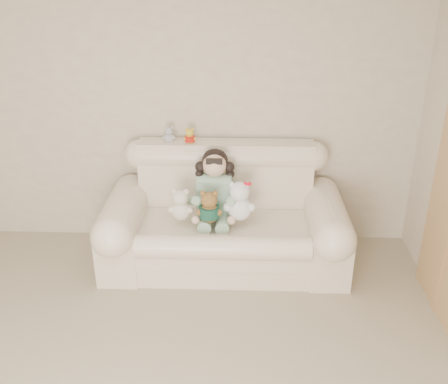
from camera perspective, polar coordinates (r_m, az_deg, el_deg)
The scene contains 8 objects.
wall_back at distance 4.67m, azimuth -6.26°, elevation 9.36°, with size 4.50×4.50×0.00m, color beige.
sofa at distance 4.44m, azimuth 0.04°, elevation -2.21°, with size 2.10×0.95×1.03m, color #FFE7CD, non-canonical shape.
seated_child at distance 4.42m, azimuth -1.02°, elevation 0.84°, with size 0.38×0.47×0.63m, color #29733C, non-canonical shape.
brown_teddy at distance 4.23m, azimuth -1.65°, elevation -1.31°, with size 0.22×0.17×0.34m, color brown, non-canonical shape.
white_cat at distance 4.26m, azimuth 1.73°, elevation -0.53°, with size 0.27×0.21×0.42m, color white, non-canonical shape.
cream_teddy at distance 4.29m, azimuth -4.84°, elevation -1.08°, with size 0.21×0.16×0.33m, color silver, non-canonical shape.
yellow_mini_bear at distance 4.55m, azimuth -3.81°, elevation 6.36°, with size 0.11×0.09×0.17m, color yellow, non-canonical shape.
grey_mini_plush at distance 4.59m, azimuth -6.10°, elevation 6.50°, with size 0.12×0.09×0.18m, color #B9B8C0, non-canonical shape.
Camera 1 is at (0.66, -1.96, 2.53)m, focal length 41.29 mm.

